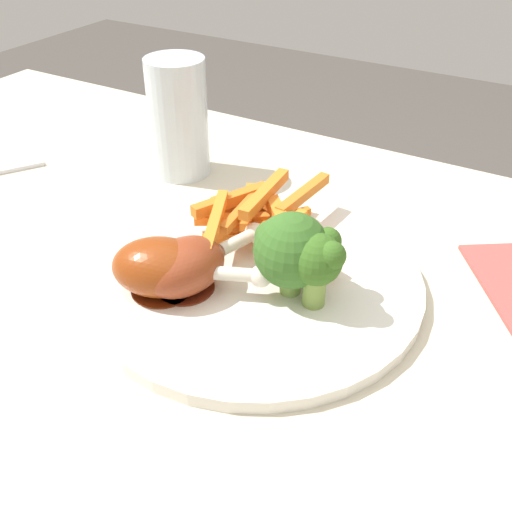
{
  "coord_description": "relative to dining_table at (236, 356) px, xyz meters",
  "views": [
    {
      "loc": [
        0.24,
        -0.38,
        1.07
      ],
      "look_at": [
        0.03,
        -0.01,
        0.77
      ],
      "focal_mm": 41.49,
      "sensor_mm": 36.0,
      "label": 1
    }
  ],
  "objects": [
    {
      "name": "broccoli_floret_middle",
      "position": [
        0.09,
        -0.02,
        0.17
      ],
      "size": [
        0.05,
        0.05,
        0.07
      ],
      "color": "#80A249",
      "rests_on": "dinner_plate"
    },
    {
      "name": "chicken_drumstick_far",
      "position": [
        -0.02,
        -0.07,
        0.15
      ],
      "size": [
        0.14,
        0.09,
        0.05
      ],
      "color": "#61200A",
      "rests_on": "dinner_plate"
    },
    {
      "name": "chicken_drumstick_near",
      "position": [
        -0.01,
        -0.05,
        0.15
      ],
      "size": [
        0.08,
        0.13,
        0.05
      ],
      "color": "maroon",
      "rests_on": "dinner_plate"
    },
    {
      "name": "water_glass",
      "position": [
        -0.16,
        0.14,
        0.18
      ],
      "size": [
        0.07,
        0.07,
        0.14
      ],
      "primitive_type": "cylinder",
      "color": "silver",
      "rests_on": "dining_table"
    },
    {
      "name": "broccoli_floret_front",
      "position": [
        0.07,
        -0.02,
        0.17
      ],
      "size": [
        0.08,
        0.06,
        0.07
      ],
      "color": "#87B354",
      "rests_on": "dinner_plate"
    },
    {
      "name": "dinner_plate",
      "position": [
        0.03,
        -0.01,
        0.12
      ],
      "size": [
        0.3,
        0.3,
        0.01
      ],
      "primitive_type": "cylinder",
      "color": "white",
      "rests_on": "dining_table"
    },
    {
      "name": "carrot_fries_pile",
      "position": [
        0.0,
        0.05,
        0.15
      ],
      "size": [
        0.17,
        0.18,
        0.05
      ],
      "color": "orange",
      "rests_on": "dinner_plate"
    },
    {
      "name": "dining_table",
      "position": [
        0.0,
        0.0,
        0.0
      ],
      "size": [
        1.26,
        0.64,
        0.74
      ],
      "color": "beige",
      "rests_on": "ground_plane"
    }
  ]
}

